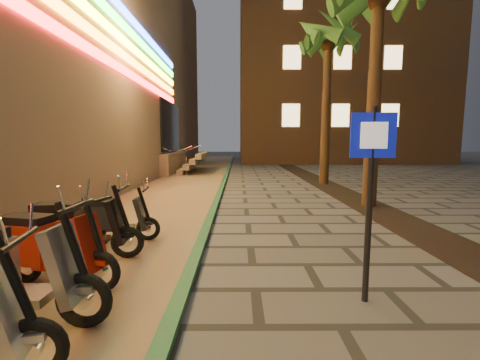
{
  "coord_description": "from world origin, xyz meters",
  "views": [
    {
      "loc": [
        -0.21,
        -2.22,
        1.87
      ],
      "look_at": [
        -0.19,
        3.42,
        1.2
      ],
      "focal_mm": 24.0,
      "sensor_mm": 36.0,
      "label": 1
    }
  ],
  "objects_px": {
    "scooter_9": "(110,218)",
    "scooter_7": "(45,247)",
    "pedestrian_sign": "(371,178)",
    "scooter_8": "(74,228)"
  },
  "relations": [
    {
      "from": "scooter_7",
      "to": "scooter_9",
      "type": "height_order",
      "value": "scooter_7"
    },
    {
      "from": "scooter_9",
      "to": "pedestrian_sign",
      "type": "bearing_deg",
      "value": -36.93
    },
    {
      "from": "scooter_8",
      "to": "scooter_9",
      "type": "distance_m",
      "value": 0.96
    },
    {
      "from": "pedestrian_sign",
      "to": "scooter_9",
      "type": "height_order",
      "value": "pedestrian_sign"
    },
    {
      "from": "pedestrian_sign",
      "to": "scooter_7",
      "type": "relative_size",
      "value": 1.32
    },
    {
      "from": "scooter_8",
      "to": "scooter_9",
      "type": "relative_size",
      "value": 1.16
    },
    {
      "from": "scooter_9",
      "to": "scooter_7",
      "type": "bearing_deg",
      "value": -99.48
    },
    {
      "from": "pedestrian_sign",
      "to": "scooter_8",
      "type": "relative_size",
      "value": 1.32
    },
    {
      "from": "pedestrian_sign",
      "to": "scooter_8",
      "type": "distance_m",
      "value": 4.42
    },
    {
      "from": "pedestrian_sign",
      "to": "scooter_9",
      "type": "relative_size",
      "value": 1.54
    }
  ]
}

